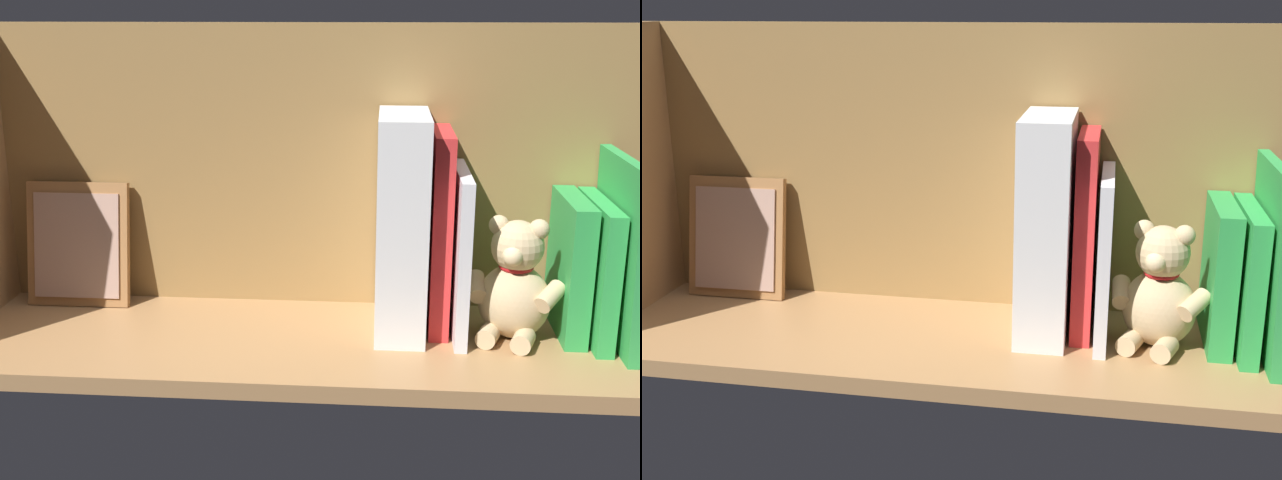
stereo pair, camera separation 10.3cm
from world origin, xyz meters
TOP-DOWN VIEW (x-y plane):
  - ground_plane at (0.00, 0.00)cm, footprint 99.43×30.52cm
  - shelf_back_panel at (0.00, -13.01)cm, footprint 99.43×1.50cm
  - book_1 at (-37.94, -2.00)cm, footprint 2.06×19.71cm
  - book_2 at (-35.60, -3.30)cm, footprint 2.23×17.11cm
  - book_3 at (-32.51, -4.31)cm, footprint 2.91×15.11cm
  - teddy_bear at (-25.10, -1.22)cm, footprint 12.35×12.29cm
  - book_4 at (-18.03, -3.45)cm, footprint 1.59×16.82cm
  - book_5 at (-15.44, -5.05)cm, footprint 2.55×13.62cm
  - dictionary_thick_white at (-10.42, -3.55)cm, footprint 6.46×16.41cm
  - picture_frame_leaning at (35.70, -9.24)cm, footprint 14.74×4.61cm

SIDE VIEW (x-z plane):
  - ground_plane at x=0.00cm, z-range -2.20..0.00cm
  - teddy_bear at x=-25.10cm, z-range -0.97..15.17cm
  - picture_frame_leaning at x=35.70cm, z-range -0.11..17.66cm
  - book_2 at x=-35.60cm, z-range 0.00..18.01cm
  - book_3 at x=-32.51cm, z-range 0.00..18.17cm
  - book_4 at x=-18.03cm, z-range 0.00..21.62cm
  - book_1 at x=-37.94cm, z-range -0.01..23.91cm
  - book_5 at x=-15.44cm, z-range 0.00..26.44cm
  - dictionary_thick_white at x=-10.42cm, z-range 0.00..28.78cm
  - shelf_back_panel at x=0.00cm, z-range 0.00..39.64cm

